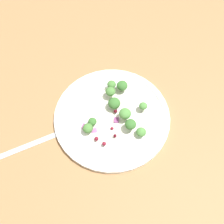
# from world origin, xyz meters

# --- Properties ---
(ground_plane) EXTENTS (1.80, 1.80, 0.02)m
(ground_plane) POSITION_xyz_m (0.00, 0.00, -0.01)
(ground_plane) COLOR olive
(plate) EXTENTS (0.27, 0.27, 0.02)m
(plate) POSITION_xyz_m (-0.01, -0.01, 0.01)
(plate) COLOR white
(plate) RESTS_ON ground_plane
(dressing_pool) EXTENTS (0.16, 0.16, 0.00)m
(dressing_pool) POSITION_xyz_m (-0.01, -0.01, 0.01)
(dressing_pool) COLOR white
(dressing_pool) RESTS_ON plate
(broccoli_floret_0) EXTENTS (0.02, 0.02, 0.02)m
(broccoli_floret_0) POSITION_xyz_m (0.04, -0.00, 0.03)
(broccoli_floret_0) COLOR #8EB77A
(broccoli_floret_0) RESTS_ON plate
(broccoli_floret_1) EXTENTS (0.02, 0.02, 0.02)m
(broccoli_floret_1) POSITION_xyz_m (0.05, 0.01, 0.03)
(broccoli_floret_1) COLOR #ADD18E
(broccoli_floret_1) RESTS_ON plate
(broccoli_floret_2) EXTENTS (0.03, 0.03, 0.03)m
(broccoli_floret_2) POSITION_xyz_m (-0.04, 0.04, 0.04)
(broccoli_floret_2) COLOR #9EC684
(broccoli_floret_2) RESTS_ON plate
(broccoli_floret_3) EXTENTS (0.03, 0.03, 0.03)m
(broccoli_floret_3) POSITION_xyz_m (-0.04, 0.01, 0.04)
(broccoli_floret_3) COLOR #9EC684
(broccoli_floret_3) RESTS_ON plate
(broccoli_floret_4) EXTENTS (0.02, 0.02, 0.02)m
(broccoli_floret_4) POSITION_xyz_m (-0.03, -0.08, 0.03)
(broccoli_floret_4) COLOR #9EC684
(broccoli_floret_4) RESTS_ON plate
(broccoli_floret_5) EXTENTS (0.02, 0.02, 0.02)m
(broccoli_floret_5) POSITION_xyz_m (-0.02, -0.06, 0.03)
(broccoli_floret_5) COLOR #9EC684
(broccoli_floret_5) RESTS_ON plate
(broccoli_floret_6) EXTENTS (0.02, 0.02, 0.02)m
(broccoli_floret_6) POSITION_xyz_m (-0.06, 0.06, 0.03)
(broccoli_floret_6) COLOR #8EB77A
(broccoli_floret_6) RESTS_ON plate
(broccoli_floret_7) EXTENTS (0.03, 0.03, 0.03)m
(broccoli_floret_7) POSITION_xyz_m (-0.02, -0.03, 0.03)
(broccoli_floret_7) COLOR #9EC684
(broccoli_floret_7) RESTS_ON plate
(broccoli_floret_8) EXTENTS (0.02, 0.02, 0.02)m
(broccoli_floret_8) POSITION_xyz_m (-0.08, -0.00, 0.03)
(broccoli_floret_8) COLOR #9EC684
(broccoli_floret_8) RESTS_ON plate
(broccoli_floret_9) EXTENTS (0.03, 0.03, 0.03)m
(broccoli_floret_9) POSITION_xyz_m (-0.06, -0.07, 0.03)
(broccoli_floret_9) COLOR #ADD18E
(broccoli_floret_9) RESTS_ON plate
(cranberry_0) EXTENTS (0.01, 0.01, 0.01)m
(cranberry_0) POSITION_xyz_m (-0.02, -0.01, 0.02)
(cranberry_0) COLOR #4C0A14
(cranberry_0) RESTS_ON plate
(cranberry_1) EXTENTS (0.01, 0.01, 0.01)m
(cranberry_1) POSITION_xyz_m (0.04, 0.04, 0.02)
(cranberry_1) COLOR maroon
(cranberry_1) RESTS_ON plate
(cranberry_2) EXTENTS (0.01, 0.01, 0.01)m
(cranberry_2) POSITION_xyz_m (0.00, 0.05, 0.02)
(cranberry_2) COLOR #4C0A14
(cranberry_2) RESTS_ON plate
(cranberry_3) EXTENTS (0.01, 0.01, 0.01)m
(cranberry_3) POSITION_xyz_m (0.03, 0.06, 0.02)
(cranberry_3) COLOR maroon
(cranberry_3) RESTS_ON plate
(cranberry_4) EXTENTS (0.01, 0.01, 0.01)m
(cranberry_4) POSITION_xyz_m (-0.06, -0.07, 0.02)
(cranberry_4) COLOR maroon
(cranberry_4) RESTS_ON plate
(cranberry_5) EXTENTS (0.01, 0.01, 0.01)m
(cranberry_5) POSITION_xyz_m (-0.00, 0.03, 0.02)
(cranberry_5) COLOR maroon
(cranberry_5) RESTS_ON plate
(onion_bit_0) EXTENTS (0.01, 0.02, 0.00)m
(onion_bit_0) POSITION_xyz_m (-0.03, -0.03, 0.02)
(onion_bit_0) COLOR #843D75
(onion_bit_0) RESTS_ON plate
(onion_bit_1) EXTENTS (0.02, 0.02, 0.00)m
(onion_bit_1) POSITION_xyz_m (0.06, 0.00, 0.02)
(onion_bit_1) COLOR #843D75
(onion_bit_1) RESTS_ON plate
(onion_bit_2) EXTENTS (0.01, 0.02, 0.00)m
(onion_bit_2) POSITION_xyz_m (-0.02, 0.01, 0.02)
(onion_bit_2) COLOR #843D75
(onion_bit_2) RESTS_ON plate
(onion_bit_3) EXTENTS (0.01, 0.01, 0.00)m
(onion_bit_3) POSITION_xyz_m (0.04, 0.02, 0.01)
(onion_bit_3) COLOR #A35B93
(onion_bit_3) RESTS_ON plate
(fork) EXTENTS (0.19, 0.04, 0.01)m
(fork) POSITION_xyz_m (0.16, -0.00, 0.00)
(fork) COLOR silver
(fork) RESTS_ON ground_plane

